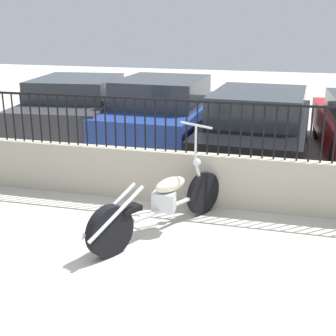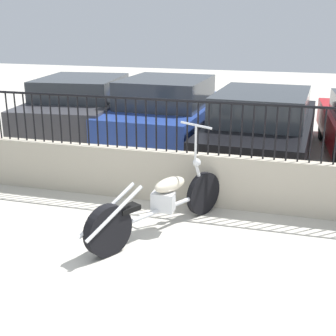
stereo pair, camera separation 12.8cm
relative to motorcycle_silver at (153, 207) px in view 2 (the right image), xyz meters
name	(u,v)px [view 2 (the right image)]	position (x,y,z in m)	size (l,w,h in m)	color
ground_plane	(121,278)	(-0.02, -1.07, -0.38)	(40.00, 40.00, 0.00)	#B7B2A5
low_wall	(176,177)	(-0.02, 1.16, 0.00)	(9.00, 0.18, 0.76)	#B2A893
fence_railing	(177,118)	(-0.02, 1.16, 0.88)	(9.00, 0.04, 0.76)	black
motorcycle_silver	(153,207)	(0.00, 0.00, 0.00)	(1.24, 2.09, 1.31)	black
car_dark_grey	(84,107)	(-2.97, 4.28, 0.32)	(2.25, 4.16, 1.37)	black
car_blue	(168,112)	(-1.01, 4.18, 0.33)	(1.94, 3.96, 1.43)	black
car_black	(262,125)	(0.97, 3.72, 0.29)	(1.98, 4.55, 1.32)	black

